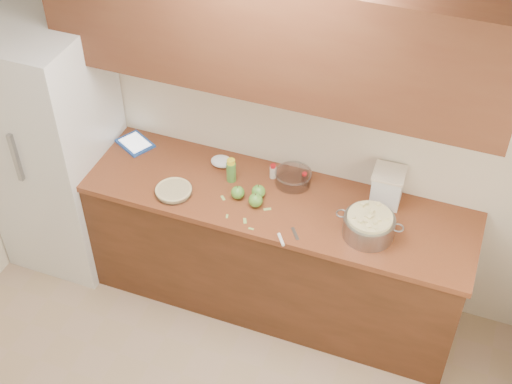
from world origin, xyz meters
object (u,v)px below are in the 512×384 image
at_px(flour_canister, 387,186).
at_px(tablet, 135,143).
at_px(pie, 174,191).
at_px(colander, 369,226).

distance_m(flour_canister, tablet, 1.68).
distance_m(pie, tablet, 0.57).
relative_size(flour_canister, tablet, 0.81).
distance_m(colander, tablet, 1.67).
bearing_deg(flour_canister, colander, -95.39).
xyz_separation_m(flour_canister, tablet, (-1.67, -0.04, -0.11)).
xyz_separation_m(pie, flour_canister, (1.23, 0.39, 0.10)).
bearing_deg(colander, flour_canister, 84.61).
distance_m(pie, flour_canister, 1.29).
bearing_deg(pie, tablet, 142.42).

